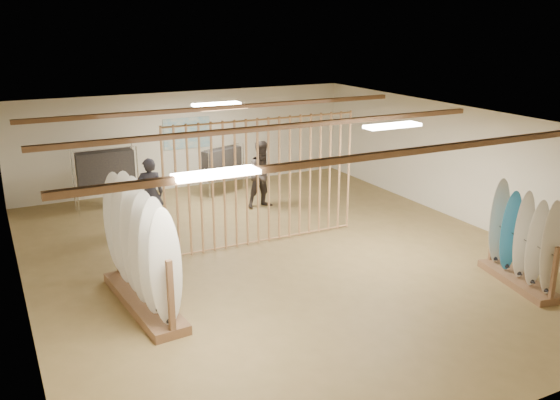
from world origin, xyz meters
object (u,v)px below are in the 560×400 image
shopper_a (150,188)px  rack_left (141,266)px  rack_right (521,254)px  clothing_rack_a (105,170)px  shopper_b (263,170)px  clothing_rack_b (222,163)px

shopper_a → rack_left: bearing=86.2°
rack_right → clothing_rack_a: 10.05m
clothing_rack_a → shopper_b: size_ratio=0.83×
rack_left → shopper_a: 4.16m
clothing_rack_a → shopper_a: shopper_a is taller
rack_right → shopper_b: bearing=120.5°
rack_left → clothing_rack_b: size_ratio=1.95×
clothing_rack_a → rack_right: bearing=-55.2°
shopper_a → shopper_b: size_ratio=0.95×
clothing_rack_b → clothing_rack_a: bearing=156.8°
clothing_rack_a → shopper_b: 4.05m
clothing_rack_b → shopper_a: shopper_a is taller
shopper_b → clothing_rack_a: bearing=156.0°
rack_right → clothing_rack_a: bearing=137.9°
clothing_rack_b → shopper_b: shopper_b is taller
rack_right → shopper_a: (-5.27, 6.26, 0.35)m
rack_right → rack_left: bearing=172.2°
rack_left → clothing_rack_a: bearing=79.2°
rack_left → rack_right: size_ratio=1.42×
clothing_rack_a → shopper_a: (0.66, -1.83, -0.12)m
rack_right → clothing_rack_b: (-2.76, 8.03, 0.31)m
rack_right → clothing_rack_b: bearing=120.6°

